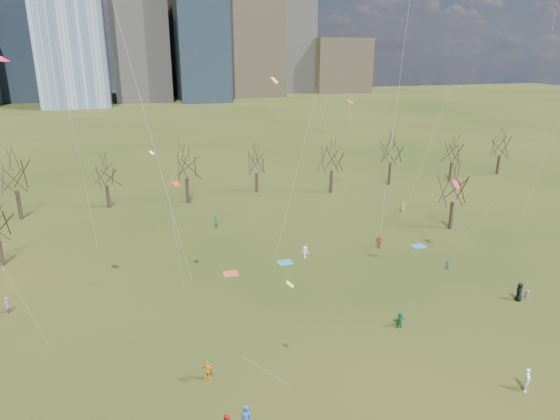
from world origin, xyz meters
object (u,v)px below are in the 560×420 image
object	(u,v)px
blanket_teal	(285,262)
blanket_crimson	(231,274)
person_1	(527,380)
person_4	(208,371)
blanket_navy	(419,246)
person_0	(246,416)

from	to	relation	value
blanket_teal	blanket_crimson	size ratio (longest dim) A/B	1.00
person_1	person_4	world-z (taller)	person_1
blanket_crimson	person_4	size ratio (longest dim) A/B	0.98
blanket_navy	person_4	distance (m)	34.72
blanket_teal	person_0	distance (m)	26.12
person_1	person_4	xyz separation A→B (m)	(-21.86, 7.72, -0.11)
blanket_crimson	person_0	bearing A→B (deg)	-98.60
blanket_teal	blanket_crimson	distance (m)	6.67
blanket_teal	person_0	bearing A→B (deg)	-112.60
blanket_crimson	person_4	xyz separation A→B (m)	(-5.15, -17.55, 0.80)
blanket_crimson	blanket_teal	bearing A→B (deg)	10.19
person_0	person_4	size ratio (longest dim) A/B	0.92
blanket_navy	person_1	world-z (taller)	person_1
blanket_navy	person_1	size ratio (longest dim) A/B	0.87
person_0	person_4	xyz separation A→B (m)	(-1.68, 5.37, 0.07)
blanket_teal	blanket_crimson	world-z (taller)	same
blanket_navy	blanket_teal	bearing A→B (deg)	-179.92
blanket_navy	person_1	distance (m)	27.49
blanket_navy	person_0	size ratio (longest dim) A/B	1.07
person_0	person_1	distance (m)	20.31
blanket_crimson	person_4	distance (m)	18.31
blanket_crimson	person_1	xyz separation A→B (m)	(16.71, -25.27, 0.91)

